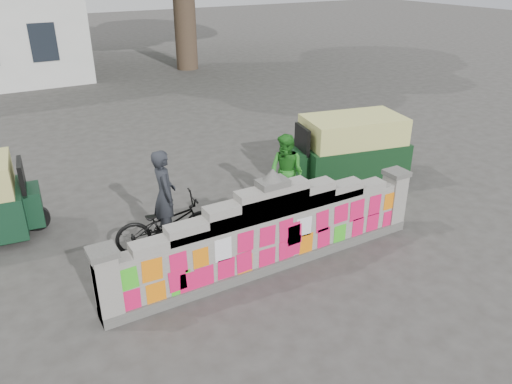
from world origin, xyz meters
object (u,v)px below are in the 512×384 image
pedestrian (286,172)px  cyclist_rider (166,207)px  cyclist_bike (167,223)px  rickshaw_right (349,149)px

pedestrian → cyclist_rider: bearing=-106.1°
cyclist_rider → pedestrian: bearing=-76.0°
cyclist_bike → cyclist_rider: (0.00, 0.00, 0.38)m
cyclist_rider → rickshaw_right: bearing=-73.2°
cyclist_rider → pedestrian: size_ratio=1.04×
rickshaw_right → pedestrian: bearing=24.0°
pedestrian → rickshaw_right: 2.27m
cyclist_bike → cyclist_rider: bearing=0.0°
cyclist_bike → cyclist_rider: 0.38m
pedestrian → cyclist_bike: bearing=-106.1°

